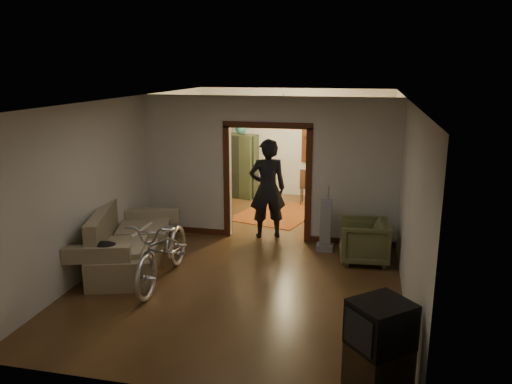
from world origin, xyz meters
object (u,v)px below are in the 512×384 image
(sofa, at_px, (128,237))
(locker, at_px, (241,166))
(desk, at_px, (341,186))
(person, at_px, (267,189))
(armchair, at_px, (364,241))
(bicycle, at_px, (163,249))

(sofa, bearing_deg, locker, 64.36)
(desk, bearing_deg, person, -100.10)
(person, distance_m, locker, 3.23)
(sofa, height_order, armchair, sofa)
(person, xyz_separation_m, locker, (-1.29, 2.95, -0.17))
(armchair, height_order, person, person)
(sofa, xyz_separation_m, person, (2.02, 1.99, 0.48))
(sofa, distance_m, locker, 5.00)
(bicycle, relative_size, locker, 1.25)
(armchair, xyz_separation_m, desk, (-0.62, 4.03, 0.02))
(bicycle, relative_size, armchair, 2.49)
(sofa, relative_size, armchair, 2.70)
(person, height_order, locker, person)
(locker, bearing_deg, person, -48.49)
(locker, relative_size, desk, 1.54)
(bicycle, xyz_separation_m, locker, (-0.11, 5.42, 0.28))
(person, height_order, desk, person)
(sofa, bearing_deg, person, 27.29)
(person, bearing_deg, bicycle, 44.47)
(armchair, bearing_deg, sofa, -79.77)
(sofa, relative_size, bicycle, 1.08)
(sofa, bearing_deg, desk, 39.78)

